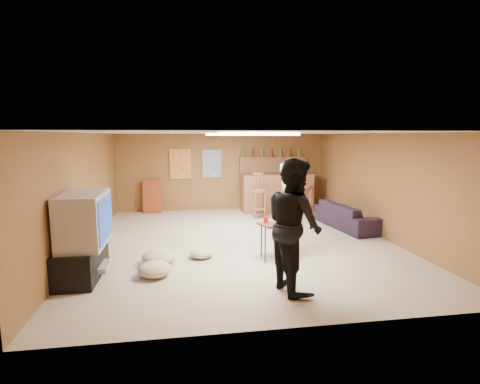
{
  "coord_description": "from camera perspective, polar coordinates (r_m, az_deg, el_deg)",
  "views": [
    {
      "loc": [
        -1.2,
        -7.3,
        2.15
      ],
      "look_at": [
        0.0,
        0.2,
        1.0
      ],
      "focal_mm": 28.0,
      "sensor_mm": 36.0,
      "label": 1
    }
  ],
  "objects": [
    {
      "name": "ground",
      "position": [
        7.7,
        0.24,
        -7.6
      ],
      "size": [
        7.0,
        7.0,
        0.0
      ],
      "primitive_type": "plane",
      "color": "tan",
      "rests_on": "ground"
    },
    {
      "name": "ceiling",
      "position": [
        7.39,
        0.25,
        9.0
      ],
      "size": [
        6.0,
        7.0,
        0.02
      ],
      "primitive_type": "cube",
      "color": "silver",
      "rests_on": "ground"
    },
    {
      "name": "wall_back",
      "position": [
        10.91,
        -2.73,
        3.08
      ],
      "size": [
        6.0,
        0.02,
        2.2
      ],
      "primitive_type": "cube",
      "color": "brown",
      "rests_on": "ground"
    },
    {
      "name": "wall_front",
      "position": [
        4.12,
        8.19,
        -6.24
      ],
      "size": [
        6.0,
        0.02,
        2.2
      ],
      "primitive_type": "cube",
      "color": "brown",
      "rests_on": "ground"
    },
    {
      "name": "wall_left",
      "position": [
        7.59,
        -22.72,
        -0.01
      ],
      "size": [
        0.02,
        7.0,
        2.2
      ],
      "primitive_type": "cube",
      "color": "brown",
      "rests_on": "ground"
    },
    {
      "name": "wall_right",
      "position": [
        8.48,
        20.67,
        0.95
      ],
      "size": [
        0.02,
        7.0,
        2.2
      ],
      "primitive_type": "cube",
      "color": "brown",
      "rests_on": "ground"
    },
    {
      "name": "tv_stand",
      "position": [
        6.29,
        -22.97,
        -9.68
      ],
      "size": [
        0.55,
        1.3,
        0.5
      ],
      "primitive_type": "cube",
      "color": "black",
      "rests_on": "ground"
    },
    {
      "name": "dvd_box",
      "position": [
        6.27,
        -20.93,
        -10.58
      ],
      "size": [
        0.35,
        0.5,
        0.08
      ],
      "primitive_type": "cube",
      "color": "#B2B2B7",
      "rests_on": "tv_stand"
    },
    {
      "name": "tv_body",
      "position": [
        6.1,
        -22.69,
        -3.87
      ],
      "size": [
        0.6,
        1.1,
        0.8
      ],
      "primitive_type": "cube",
      "color": "#B2B2B7",
      "rests_on": "tv_stand"
    },
    {
      "name": "tv_screen",
      "position": [
        6.04,
        -19.82,
        -3.85
      ],
      "size": [
        0.02,
        0.95,
        0.65
      ],
      "primitive_type": "cube",
      "color": "navy",
      "rests_on": "tv_body"
    },
    {
      "name": "bar_counter",
      "position": [
        10.71,
        5.61,
        -0.02
      ],
      "size": [
        2.0,
        0.6,
        1.1
      ],
      "primitive_type": "cube",
      "color": "brown",
      "rests_on": "ground"
    },
    {
      "name": "bar_lip",
      "position": [
        10.41,
        6.01,
        2.77
      ],
      "size": [
        2.1,
        0.12,
        0.05
      ],
      "primitive_type": "cube",
      "color": "#3C1A13",
      "rests_on": "bar_counter"
    },
    {
      "name": "bar_shelf",
      "position": [
        11.05,
        5.09,
        5.2
      ],
      "size": [
        2.0,
        0.18,
        0.05
      ],
      "primitive_type": "cube",
      "color": "brown",
      "rests_on": "bar_backing"
    },
    {
      "name": "bar_backing",
      "position": [
        11.09,
        5.05,
        3.66
      ],
      "size": [
        2.0,
        0.14,
        0.6
      ],
      "primitive_type": "cube",
      "color": "brown",
      "rests_on": "bar_counter"
    },
    {
      "name": "poster_left",
      "position": [
        10.79,
        -9.09,
        4.25
      ],
      "size": [
        0.6,
        0.03,
        0.85
      ],
      "primitive_type": "cube",
      "color": "#BF3F26",
      "rests_on": "wall_back"
    },
    {
      "name": "poster_right",
      "position": [
        10.82,
        -4.3,
        4.35
      ],
      "size": [
        0.55,
        0.03,
        0.8
      ],
      "primitive_type": "cube",
      "color": "#334C99",
      "rests_on": "wall_back"
    },
    {
      "name": "folding_chair_stack",
      "position": [
        10.76,
        -13.23,
        -0.71
      ],
      "size": [
        0.5,
        0.26,
        0.91
      ],
      "primitive_type": "cube",
      "rotation": [
        -0.14,
        0.0,
        0.0
      ],
      "color": "#94371B",
      "rests_on": "ground"
    },
    {
      "name": "ceiling_panel_front",
      "position": [
        5.92,
        2.62,
        8.8
      ],
      "size": [
        1.2,
        0.6,
        0.04
      ],
      "primitive_type": "cube",
      "color": "white",
      "rests_on": "ceiling"
    },
    {
      "name": "ceiling_panel_back",
      "position": [
        8.58,
        -1.06,
        8.75
      ],
      "size": [
        1.2,
        0.6,
        0.04
      ],
      "primitive_type": "cube",
      "color": "white",
      "rests_on": "ceiling"
    },
    {
      "name": "person_olive",
      "position": [
        6.73,
        7.49,
        -2.63
      ],
      "size": [
        0.46,
        0.65,
        1.69
      ],
      "primitive_type": "imported",
      "rotation": [
        0.0,
        0.0,
        1.48
      ],
      "color": "#646D3F",
      "rests_on": "ground"
    },
    {
      "name": "person_black",
      "position": [
        5.24,
        8.22,
        -4.95
      ],
      "size": [
        0.86,
        1.02,
        1.86
      ],
      "primitive_type": "imported",
      "rotation": [
        0.0,
        0.0,
        1.76
      ],
      "color": "black",
      "rests_on": "ground"
    },
    {
      "name": "sofa",
      "position": [
        9.16,
        16.19,
        -3.47
      ],
      "size": [
        1.0,
        2.04,
        0.57
      ],
      "primitive_type": "imported",
      "rotation": [
        0.0,
        0.0,
        1.69
      ],
      "color": "black",
      "rests_on": "ground"
    },
    {
      "name": "tray_table",
      "position": [
        6.59,
        5.28,
        -7.5
      ],
      "size": [
        0.6,
        0.54,
        0.65
      ],
      "primitive_type": "cube",
      "rotation": [
        0.0,
        0.0,
        0.33
      ],
      "color": "#3C1A13",
      "rests_on": "ground"
    },
    {
      "name": "cup_red_near",
      "position": [
        6.51,
        3.94,
        -4.26
      ],
      "size": [
        0.08,
        0.08,
        0.11
      ],
      "primitive_type": "cylinder",
      "rotation": [
        0.0,
        0.0,
        -0.01
      ],
      "color": "#B7160C",
      "rests_on": "tray_table"
    },
    {
      "name": "cup_red_far",
      "position": [
        6.45,
        6.2,
        -4.39
      ],
      "size": [
        0.09,
        0.09,
        0.11
      ],
      "primitive_type": "cylinder",
      "rotation": [
        0.0,
        0.0,
        -0.13
      ],
      "color": "#B7160C",
      "rests_on": "tray_table"
    },
    {
      "name": "cup_blue",
      "position": [
        6.6,
        6.42,
        -4.14
      ],
      "size": [
        0.08,
        0.08,
        0.1
      ],
      "primitive_type": "cylinder",
      "rotation": [
        0.0,
        0.0,
        0.11
      ],
      "color": "navy",
      "rests_on": "tray_table"
    },
    {
      "name": "bar_stool_left",
      "position": [
        9.74,
        2.95,
        -0.39
      ],
      "size": [
        0.52,
        0.52,
        1.25
      ],
      "primitive_type": null,
      "rotation": [
        0.0,
        0.0,
        -0.41
      ],
      "color": "brown",
      "rests_on": "ground"
    },
    {
      "name": "bar_stool_right",
      "position": [
        10.63,
        9.84,
        -0.24
      ],
      "size": [
        0.44,
        0.44,
        1.08
      ],
      "primitive_type": null,
      "rotation": [
        0.0,
        0.0,
        0.35
      ],
      "color": "brown",
      "rests_on": "ground"
    },
    {
      "name": "cushion_near_tv",
      "position": [
        6.52,
        -12.2,
        -9.63
      ],
      "size": [
        0.75,
        0.75,
        0.26
      ],
      "primitive_type": "ellipsoid",
      "rotation": [
        0.0,
        0.0,
        -0.35
      ],
      "color": "tan",
      "rests_on": "ground"
    },
    {
      "name": "cushion_mid",
      "position": [
        6.74,
        -5.92,
        -9.18
      ],
      "size": [
        0.52,
        0.52,
        0.19
      ],
      "primitive_type": "ellipsoid",
      "rotation": [
        0.0,
        0.0,
        0.28
      ],
      "color": "tan",
      "rests_on": "ground"
    },
    {
      "name": "cushion_far",
      "position": [
        6.01,
        -12.86,
        -11.39
      ],
      "size": [
        0.52,
        0.52,
        0.23
      ],
      "primitive_type": "ellipsoid",
      "rotation": [
        0.0,
        0.0,
        -0.0
      ],
      "color": "tan",
      "rests_on": "ground"
    },
    {
      "name": "bottle_row",
      "position": [
        11.01,
        4.83,
        6.0
      ],
      "size": [
        1.76,
        0.08,
        0.26
      ],
      "primitive_type": null,
      "color": "#3F7233",
      "rests_on": "bar_shelf"
    }
  ]
}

